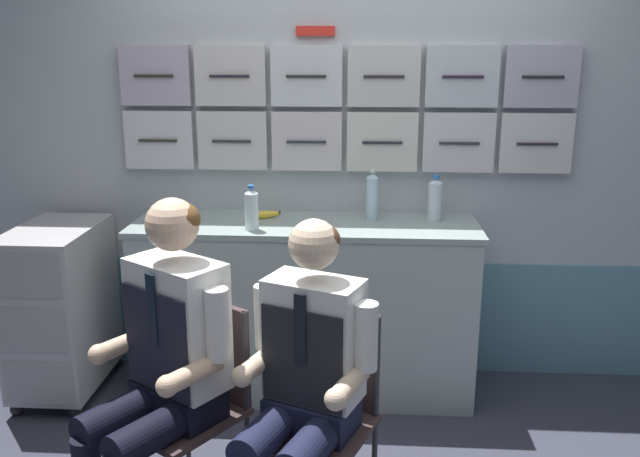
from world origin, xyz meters
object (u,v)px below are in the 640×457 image
at_px(service_trolley, 61,306).
at_px(snack_banana, 264,215).
at_px(espresso_cup_small, 165,208).
at_px(crew_member_left, 162,357).
at_px(crew_member_center, 303,381).
at_px(folding_chair_center, 323,397).
at_px(folding_chair_left, 197,386).
at_px(water_bottle_clear, 435,199).

height_order(service_trolley, snack_banana, snack_banana).
height_order(espresso_cup_small, snack_banana, espresso_cup_small).
bearing_deg(service_trolley, crew_member_left, -49.96).
relative_size(crew_member_center, espresso_cup_small, 14.18).
bearing_deg(espresso_cup_small, snack_banana, -0.34).
bearing_deg(folding_chair_center, snack_banana, 108.42).
bearing_deg(crew_member_center, crew_member_left, 171.85).
bearing_deg(snack_banana, folding_chair_center, -71.58).
bearing_deg(crew_member_center, folding_chair_left, 154.37).
height_order(service_trolley, espresso_cup_small, espresso_cup_small).
distance_m(crew_member_center, espresso_cup_small, 1.58).
distance_m(service_trolley, folding_chair_center, 1.73).
bearing_deg(crew_member_left, service_trolley, 130.04).
distance_m(crew_member_center, water_bottle_clear, 1.48).
bearing_deg(espresso_cup_small, folding_chair_left, -68.98).
bearing_deg(service_trolley, folding_chair_left, -43.20).
xyz_separation_m(crew_member_left, espresso_cup_small, (-0.33, 1.22, 0.26)).
bearing_deg(snack_banana, service_trolley, -169.80).
relative_size(folding_chair_left, crew_member_center, 0.69).
height_order(crew_member_center, snack_banana, crew_member_center).
bearing_deg(snack_banana, water_bottle_clear, 1.13).
xyz_separation_m(water_bottle_clear, snack_banana, (-0.89, -0.02, -0.09)).
height_order(crew_member_left, espresso_cup_small, crew_member_left).
distance_m(folding_chair_center, crew_member_center, 0.22).
bearing_deg(espresso_cup_small, water_bottle_clear, 0.58).
xyz_separation_m(folding_chair_left, snack_banana, (0.11, 1.09, 0.42)).
bearing_deg(snack_banana, folding_chair_left, -95.91).
xyz_separation_m(folding_chair_center, snack_banana, (-0.38, 1.14, 0.42)).
bearing_deg(crew_member_center, espresso_cup_small, 123.23).
distance_m(folding_chair_left, espresso_cup_small, 1.25).
xyz_separation_m(folding_chair_left, water_bottle_clear, (1.01, 1.11, 0.51)).
bearing_deg(water_bottle_clear, snack_banana, -178.87).
bearing_deg(water_bottle_clear, espresso_cup_small, -179.42).
bearing_deg(snack_banana, espresso_cup_small, 179.66).
xyz_separation_m(service_trolley, espresso_cup_small, (0.54, 0.20, 0.49)).
bearing_deg(crew_member_center, folding_chair_center, 67.73).
relative_size(folding_chair_center, espresso_cup_small, 9.84).
xyz_separation_m(folding_chair_left, espresso_cup_small, (-0.42, 1.09, 0.44)).
distance_m(service_trolley, crew_member_left, 1.36).
bearing_deg(crew_member_center, snack_banana, 103.81).
distance_m(service_trolley, folding_chair_left, 1.31).
distance_m(crew_member_left, espresso_cup_small, 1.29).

